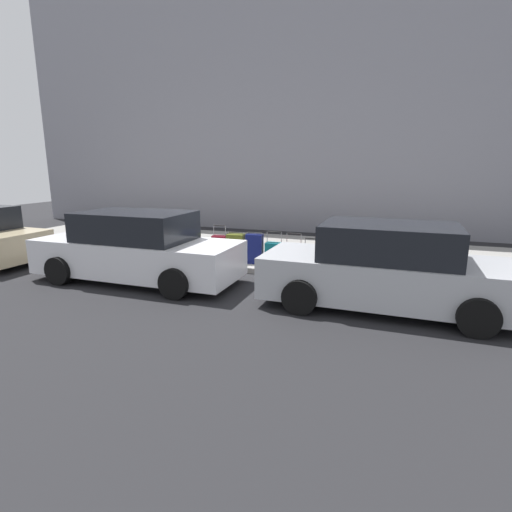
{
  "coord_description": "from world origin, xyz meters",
  "views": [
    {
      "loc": [
        -4.24,
        8.97,
        2.63
      ],
      "look_at": [
        -1.26,
        0.39,
        0.56
      ],
      "focal_mm": 28.02,
      "sensor_mm": 36.0,
      "label": 1
    }
  ],
  "objects_px": {
    "fire_hydrant": "(187,244)",
    "parked_car_white_1": "(137,249)",
    "suitcase_silver_0": "(336,256)",
    "suitcase_black_1": "(313,258)",
    "suitcase_maroon_6": "(220,248)",
    "bollard_post": "(160,240)",
    "suitcase_navy_4": "(254,249)",
    "suitcase_olive_5": "(236,248)",
    "parked_car_silver_0": "(387,269)",
    "parking_meter": "(394,238)",
    "suitcase_teal_3": "(274,253)",
    "suitcase_red_2": "(294,255)"
  },
  "relations": [
    {
      "from": "suitcase_navy_4",
      "to": "parking_meter",
      "type": "distance_m",
      "value": 3.41
    },
    {
      "from": "suitcase_silver_0",
      "to": "suitcase_black_1",
      "type": "distance_m",
      "value": 0.55
    },
    {
      "from": "suitcase_maroon_6",
      "to": "parking_meter",
      "type": "distance_m",
      "value": 4.41
    },
    {
      "from": "suitcase_black_1",
      "to": "parking_meter",
      "type": "bearing_deg",
      "value": -169.85
    },
    {
      "from": "suitcase_silver_0",
      "to": "suitcase_maroon_6",
      "type": "height_order",
      "value": "suitcase_maroon_6"
    },
    {
      "from": "fire_hydrant",
      "to": "parked_car_white_1",
      "type": "height_order",
      "value": "parked_car_white_1"
    },
    {
      "from": "suitcase_maroon_6",
      "to": "suitcase_olive_5",
      "type": "bearing_deg",
      "value": 171.48
    },
    {
      "from": "suitcase_silver_0",
      "to": "parking_meter",
      "type": "height_order",
      "value": "parking_meter"
    },
    {
      "from": "suitcase_maroon_6",
      "to": "parking_meter",
      "type": "bearing_deg",
      "value": -177.22
    },
    {
      "from": "suitcase_teal_3",
      "to": "fire_hydrant",
      "type": "xyz_separation_m",
      "value": [
        2.48,
        0.02,
        0.1
      ]
    },
    {
      "from": "suitcase_red_2",
      "to": "suitcase_maroon_6",
      "type": "bearing_deg",
      "value": 0.64
    },
    {
      "from": "suitcase_maroon_6",
      "to": "bollard_post",
      "type": "bearing_deg",
      "value": 6.26
    },
    {
      "from": "suitcase_red_2",
      "to": "parked_car_white_1",
      "type": "relative_size",
      "value": 0.18
    },
    {
      "from": "suitcase_red_2",
      "to": "suitcase_navy_4",
      "type": "distance_m",
      "value": 1.02
    },
    {
      "from": "suitcase_silver_0",
      "to": "fire_hydrant",
      "type": "bearing_deg",
      "value": -0.04
    },
    {
      "from": "fire_hydrant",
      "to": "bollard_post",
      "type": "height_order",
      "value": "bollard_post"
    },
    {
      "from": "suitcase_teal_3",
      "to": "parked_car_white_1",
      "type": "height_order",
      "value": "parked_car_white_1"
    },
    {
      "from": "suitcase_black_1",
      "to": "suitcase_olive_5",
      "type": "distance_m",
      "value": 2.05
    },
    {
      "from": "suitcase_navy_4",
      "to": "fire_hydrant",
      "type": "distance_m",
      "value": 1.97
    },
    {
      "from": "suitcase_navy_4",
      "to": "suitcase_olive_5",
      "type": "distance_m",
      "value": 0.52
    },
    {
      "from": "suitcase_navy_4",
      "to": "parking_meter",
      "type": "xyz_separation_m",
      "value": [
        -3.36,
        -0.3,
        0.44
      ]
    },
    {
      "from": "suitcase_teal_3",
      "to": "parked_car_silver_0",
      "type": "height_order",
      "value": "parked_car_silver_0"
    },
    {
      "from": "suitcase_olive_5",
      "to": "suitcase_maroon_6",
      "type": "bearing_deg",
      "value": -8.52
    },
    {
      "from": "bollard_post",
      "to": "parked_car_white_1",
      "type": "xyz_separation_m",
      "value": [
        -0.54,
        1.82,
        0.15
      ]
    },
    {
      "from": "parking_meter",
      "to": "suitcase_silver_0",
      "type": "bearing_deg",
      "value": 11.06
    },
    {
      "from": "suitcase_black_1",
      "to": "parked_car_white_1",
      "type": "bearing_deg",
      "value": 27.04
    },
    {
      "from": "suitcase_maroon_6",
      "to": "suitcase_black_1",
      "type": "bearing_deg",
      "value": 177.39
    },
    {
      "from": "suitcase_black_1",
      "to": "suitcase_olive_5",
      "type": "bearing_deg",
      "value": -1.17
    },
    {
      "from": "suitcase_silver_0",
      "to": "suitcase_maroon_6",
      "type": "bearing_deg",
      "value": -0.75
    },
    {
      "from": "suitcase_maroon_6",
      "to": "parked_car_white_1",
      "type": "relative_size",
      "value": 0.2
    },
    {
      "from": "fire_hydrant",
      "to": "bollard_post",
      "type": "distance_m",
      "value": 0.77
    },
    {
      "from": "bollard_post",
      "to": "parked_car_white_1",
      "type": "bearing_deg",
      "value": 106.52
    },
    {
      "from": "suitcase_silver_0",
      "to": "bollard_post",
      "type": "height_order",
      "value": "bollard_post"
    },
    {
      "from": "bollard_post",
      "to": "parking_meter",
      "type": "xyz_separation_m",
      "value": [
        -6.09,
        -0.4,
        0.36
      ]
    },
    {
      "from": "suitcase_silver_0",
      "to": "parked_car_white_1",
      "type": "relative_size",
      "value": 0.19
    },
    {
      "from": "suitcase_navy_4",
      "to": "parking_meter",
      "type": "relative_size",
      "value": 0.65
    },
    {
      "from": "suitcase_olive_5",
      "to": "bollard_post",
      "type": "distance_m",
      "value": 2.21
    },
    {
      "from": "suitcase_olive_5",
      "to": "suitcase_navy_4",
      "type": "bearing_deg",
      "value": 178.69
    },
    {
      "from": "suitcase_black_1",
      "to": "suitcase_teal_3",
      "type": "bearing_deg",
      "value": -5.64
    },
    {
      "from": "suitcase_olive_5",
      "to": "parked_car_white_1",
      "type": "distance_m",
      "value": 2.57
    },
    {
      "from": "suitcase_black_1",
      "to": "parking_meter",
      "type": "height_order",
      "value": "parking_meter"
    },
    {
      "from": "fire_hydrant",
      "to": "parked_car_white_1",
      "type": "bearing_deg",
      "value": 83.83
    },
    {
      "from": "suitcase_olive_5",
      "to": "bollard_post",
      "type": "relative_size",
      "value": 0.86
    },
    {
      "from": "suitcase_navy_4",
      "to": "parked_car_white_1",
      "type": "bearing_deg",
      "value": 41.39
    },
    {
      "from": "suitcase_maroon_6",
      "to": "bollard_post",
      "type": "distance_m",
      "value": 1.73
    },
    {
      "from": "suitcase_silver_0",
      "to": "suitcase_red_2",
      "type": "bearing_deg",
      "value": -3.41
    },
    {
      "from": "bollard_post",
      "to": "parked_car_silver_0",
      "type": "distance_m",
      "value": 6.28
    },
    {
      "from": "suitcase_silver_0",
      "to": "bollard_post",
      "type": "bearing_deg",
      "value": 1.76
    },
    {
      "from": "suitcase_red_2",
      "to": "suitcase_navy_4",
      "type": "bearing_deg",
      "value": 6.16
    },
    {
      "from": "suitcase_navy_4",
      "to": "suitcase_maroon_6",
      "type": "bearing_deg",
      "value": -4.86
    }
  ]
}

